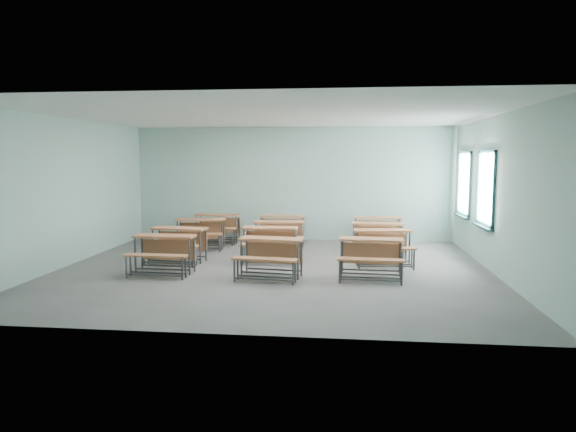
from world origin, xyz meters
name	(u,v)px	position (x,y,z in m)	size (l,w,h in m)	color
room	(277,194)	(0.08, 0.03, 1.60)	(9.04, 8.04, 3.24)	slate
desk_unit_r0c0	(163,248)	(-2.16, -0.62, 0.52)	(1.26, 0.87, 0.78)	#A05E39
desk_unit_r0c1	(270,252)	(0.05, -0.74, 0.52)	(1.33, 0.97, 0.78)	#A05E39
desk_unit_r0c2	(371,252)	(2.00, -0.58, 0.52)	(1.28, 0.90, 0.78)	#A05E39
desk_unit_r1c0	(177,239)	(-2.24, 0.51, 0.52)	(1.33, 0.97, 0.78)	#A05E39
desk_unit_r1c1	(270,239)	(-0.19, 0.83, 0.52)	(1.25, 0.85, 0.78)	#A05E39
desk_unit_r1c2	(383,242)	(2.32, 0.69, 0.52)	(1.32, 0.96, 0.78)	#A05E39
desk_unit_r2c0	(200,229)	(-2.19, 2.18, 0.52)	(1.30, 0.93, 0.78)	#A05E39
desk_unit_r2c1	(279,232)	(-0.12, 1.90, 0.52)	(1.28, 0.89, 0.78)	#A05E39
desk_unit_r2c2	(378,234)	(2.28, 1.88, 0.52)	(1.25, 0.85, 0.78)	#A05E39
desk_unit_r3c0	(217,224)	(-2.02, 3.25, 0.52)	(1.28, 0.89, 0.78)	#A05E39
desk_unit_r3c1	(282,225)	(-0.19, 3.16, 0.52)	(1.29, 0.90, 0.78)	#A05E39
desk_unit_r3c2	(377,227)	(2.35, 3.13, 0.52)	(1.24, 0.83, 0.78)	#A05E39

